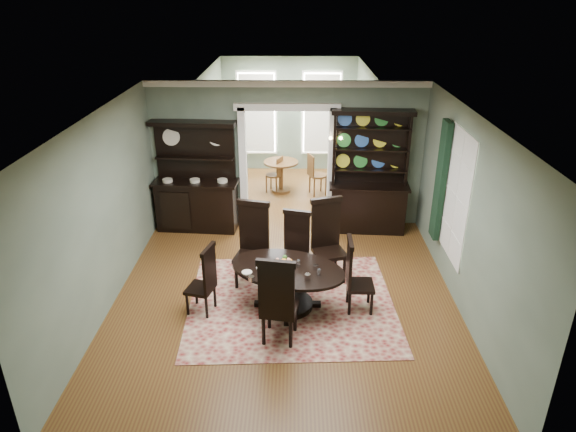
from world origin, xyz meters
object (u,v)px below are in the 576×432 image
object	(u,v)px
welsh_dresser	(369,188)
parlor_table	(281,172)
dining_table	(288,280)
sideboard	(197,193)

from	to	relation	value
welsh_dresser	parlor_table	size ratio (longest dim) A/B	2.98
dining_table	parlor_table	bearing A→B (deg)	112.54
parlor_table	welsh_dresser	bearing A→B (deg)	-48.43
dining_table	parlor_table	xyz separation A→B (m)	(-0.23, 4.94, 0.01)
dining_table	parlor_table	size ratio (longest dim) A/B	2.56
welsh_dresser	sideboard	bearing A→B (deg)	-176.70
sideboard	welsh_dresser	bearing A→B (deg)	4.13
welsh_dresser	parlor_table	bearing A→B (deg)	135.00
welsh_dresser	dining_table	bearing A→B (deg)	-115.64
dining_table	parlor_table	world-z (taller)	parlor_table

